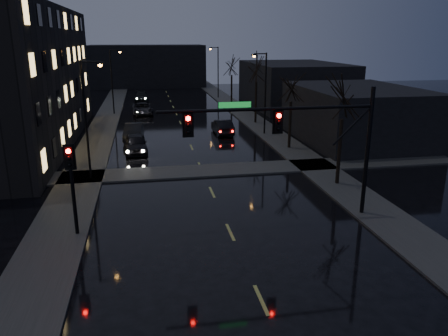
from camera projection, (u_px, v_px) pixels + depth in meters
name	position (u px, v px, depth m)	size (l,w,h in m)	color
ground	(277.00, 334.00, 14.37)	(160.00, 160.00, 0.00)	black
sidewalk_left	(102.00, 130.00, 45.89)	(3.00, 140.00, 0.12)	#2D2D2B
sidewalk_right	(258.00, 124.00, 48.79)	(3.00, 140.00, 0.12)	#2D2D2B
sidewalk_cross	(203.00, 171.00, 31.79)	(40.00, 3.00, 0.12)	#2D2D2B
commercial_right_near	(356.00, 114.00, 40.81)	(10.00, 14.00, 5.00)	black
commercial_right_far	(294.00, 85.00, 61.66)	(12.00, 18.00, 6.00)	black
far_block	(148.00, 66.00, 86.23)	(22.00, 10.00, 8.00)	black
signal_mast	(301.00, 130.00, 22.11)	(11.11, 0.41, 7.00)	black
signal_pole_left	(72.00, 177.00, 20.70)	(0.35, 0.41, 4.53)	black
tree_near	(344.00, 90.00, 27.22)	(3.52, 3.52, 8.08)	black
tree_mid_a	(292.00, 81.00, 36.75)	(3.30, 3.30, 7.58)	black
tree_mid_b	(257.00, 64.00, 47.84)	(3.74, 3.74, 8.59)	black
tree_far	(232.00, 62.00, 61.19)	(3.43, 3.43, 7.88)	black
streetlight_l_near	(88.00, 111.00, 28.67)	(1.53, 0.28, 8.00)	black
streetlight_l_far	(113.00, 76.00, 54.12)	(1.53, 0.28, 8.00)	black
streetlight_r_mid	(263.00, 87.00, 42.57)	(1.53, 0.28, 8.00)	black
streetlight_r_far	(217.00, 68.00, 68.97)	(1.53, 0.28, 8.00)	black
oncoming_car_a	(135.00, 143.00, 36.90)	(1.85, 4.60, 1.57)	black
oncoming_car_b	(134.00, 132.00, 41.51)	(1.64, 4.71, 1.55)	black
oncoming_car_c	(142.00, 109.00, 55.25)	(2.43, 5.27, 1.47)	black
oncoming_car_d	(141.00, 96.00, 67.06)	(2.06, 5.06, 1.47)	black
lead_car	(222.00, 127.00, 44.01)	(1.57, 4.50, 1.48)	black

